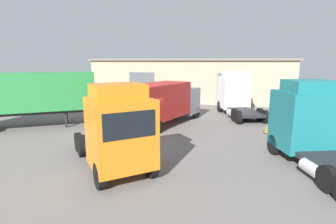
{
  "coord_description": "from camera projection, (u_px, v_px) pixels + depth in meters",
  "views": [
    {
      "loc": [
        5.63,
        -15.87,
        4.95
      ],
      "look_at": [
        1.39,
        0.7,
        1.6
      ],
      "focal_mm": 28.0,
      "sensor_mm": 36.0,
      "label": 1
    }
  ],
  "objects": [
    {
      "name": "traffic_cone",
      "position": [
        267.0,
        130.0,
        18.19
      ],
      "size": [
        0.4,
        0.4,
        0.55
      ],
      "color": "black",
      "rests_on": "ground_plane"
    },
    {
      "name": "warehouse_building",
      "position": [
        189.0,
        80.0,
        33.08
      ],
      "size": [
        24.52,
        6.54,
        5.23
      ],
      "color": "tan",
      "rests_on": "ground_plane"
    },
    {
      "name": "ground_plane",
      "position": [
        145.0,
        137.0,
        17.41
      ],
      "size": [
        60.0,
        60.0,
        0.0
      ],
      "primitive_type": "plane",
      "color": "slate"
    },
    {
      "name": "tractor_unit_white",
      "position": [
        235.0,
        94.0,
        24.47
      ],
      "size": [
        4.44,
        6.6,
        4.08
      ],
      "rotation": [
        0.0,
        0.0,
        1.92
      ],
      "color": "silver",
      "rests_on": "ground_plane"
    },
    {
      "name": "gravel_pile",
      "position": [
        331.0,
        129.0,
        17.33
      ],
      "size": [
        2.51,
        2.51,
        1.07
      ],
      "color": "#665B4C",
      "rests_on": "ground_plane"
    },
    {
      "name": "tractor_unit_teal",
      "position": [
        309.0,
        124.0,
        12.81
      ],
      "size": [
        4.42,
        6.7,
        4.03
      ],
      "rotation": [
        0.0,
        0.0,
        1.91
      ],
      "color": "#197075",
      "rests_on": "ground_plane"
    },
    {
      "name": "tractor_unit_orange",
      "position": [
        118.0,
        132.0,
        11.42
      ],
      "size": [
        5.92,
        6.16,
        4.02
      ],
      "rotation": [
        0.0,
        0.0,
        -0.83
      ],
      "color": "orange",
      "rests_on": "ground_plane"
    },
    {
      "name": "box_truck_grey",
      "position": [
        163.0,
        101.0,
        20.2
      ],
      "size": [
        4.75,
        8.42,
        3.29
      ],
      "rotation": [
        0.0,
        0.0,
        1.26
      ],
      "color": "gray",
      "rests_on": "ground_plane"
    },
    {
      "name": "container_trailer_green",
      "position": [
        27.0,
        93.0,
        19.23
      ],
      "size": [
        9.24,
        7.3,
        4.09
      ],
      "rotation": [
        0.0,
        0.0,
        0.59
      ],
      "color": "#28843D",
      "rests_on": "ground_plane"
    }
  ]
}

